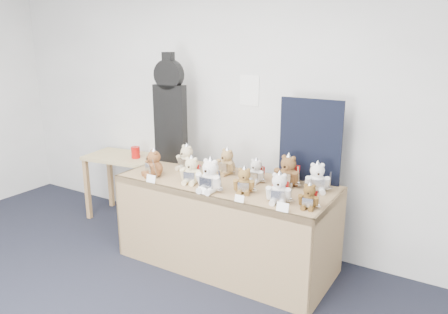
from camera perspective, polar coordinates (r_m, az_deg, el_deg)
The scene contains 21 objects.
room_shell at distance 4.36m, azimuth 3.32°, elevation 8.66°, with size 6.00×6.00×6.00m.
display_table at distance 3.96m, azimuth -0.31°, elevation -5.87°, with size 1.98×0.83×0.82m.
side_table at distance 5.18m, azimuth -12.64°, elevation -1.21°, with size 0.97×0.63×0.76m.
guitar_case at distance 4.49m, azimuth -7.06°, elevation 6.16°, with size 0.35×0.14×1.12m.
navy_board at distance 3.92m, azimuth 11.19°, elevation 2.05°, with size 0.56×0.02×0.75m, color black.
red_cup at distance 5.02m, azimuth -11.47°, elevation 0.60°, with size 0.10×0.10×0.13m, color #B8100C.
teddy_front_far_left at distance 4.13m, azimuth -9.18°, elevation -0.92°, with size 0.23×0.23×0.28m.
teddy_front_left at distance 3.90m, azimuth -4.28°, elevation -1.86°, with size 0.23×0.20×0.27m.
teddy_front_centre at distance 3.68m, azimuth -1.83°, elevation -2.57°, with size 0.26×0.21×0.32m.
teddy_front_right at distance 3.66m, azimuth 2.65°, elevation -3.20°, with size 0.21×0.19×0.25m.
teddy_front_far_right at distance 3.47m, azimuth 7.20°, elevation -4.19°, with size 0.23×0.21×0.28m.
teddy_front_end at distance 3.40m, azimuth 11.06°, elevation -5.15°, with size 0.18×0.16×0.22m.
teddy_back_left at distance 4.29m, azimuth -4.93°, elevation -0.18°, with size 0.23×0.20×0.28m.
teddy_back_centre_left at distance 4.14m, azimuth 0.36°, elevation -0.72°, with size 0.23×0.20×0.28m.
teddy_back_centre_right at distance 3.93m, azimuth 4.18°, elevation -1.91°, with size 0.20×0.16×0.24m.
teddy_back_right at distance 3.85m, azimuth 8.34°, elevation -1.96°, with size 0.26×0.22×0.32m.
teddy_back_end at distance 3.76m, azimuth 12.06°, elevation -2.75°, with size 0.24×0.23×0.28m.
entry_card_a at distance 3.96m, azimuth -9.52°, elevation -2.82°, with size 0.10×0.00×0.07m, color white.
entry_card_b at distance 3.64m, azimuth -2.90°, elevation -4.40°, with size 0.08×0.00×0.06m, color white.
entry_card_c at distance 3.47m, azimuth 2.02°, elevation -5.45°, with size 0.08×0.00×0.06m, color white.
entry_card_d at distance 3.31m, azimuth 7.65°, elevation -6.51°, with size 0.10×0.00×0.07m, color white.
Camera 1 is at (2.34, -1.32, 2.10)m, focal length 35.00 mm.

